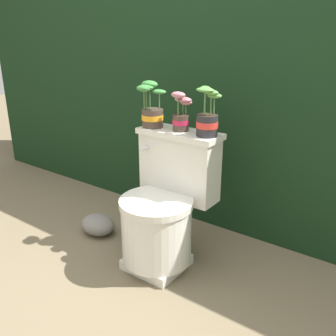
% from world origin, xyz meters
% --- Properties ---
extents(ground_plane, '(12.00, 12.00, 0.00)m').
position_xyz_m(ground_plane, '(0.00, 0.00, 0.00)').
color(ground_plane, '#75664C').
extents(hedge_backdrop, '(4.35, 0.87, 1.60)m').
position_xyz_m(hedge_backdrop, '(0.00, 1.01, 0.80)').
color(hedge_backdrop, black).
rests_on(hedge_backdrop, ground).
extents(toilet, '(0.46, 0.50, 0.73)m').
position_xyz_m(toilet, '(0.08, 0.06, 0.32)').
color(toilet, silver).
rests_on(toilet, ground).
extents(potted_plant_left, '(0.16, 0.12, 0.25)m').
position_xyz_m(potted_plant_left, '(-0.09, 0.18, 0.83)').
color(potted_plant_left, '#47382D').
rests_on(potted_plant_left, toilet).
extents(potted_plant_midleft, '(0.10, 0.10, 0.21)m').
position_xyz_m(potted_plant_midleft, '(0.08, 0.20, 0.81)').
color(potted_plant_midleft, '#47382D').
rests_on(potted_plant_midleft, toilet).
extents(potted_plant_middle, '(0.12, 0.11, 0.24)m').
position_xyz_m(potted_plant_middle, '(0.25, 0.19, 0.82)').
color(potted_plant_middle, '#262628').
rests_on(potted_plant_middle, toilet).
extents(garden_stone, '(0.23, 0.18, 0.13)m').
position_xyz_m(garden_stone, '(-0.44, 0.05, 0.06)').
color(garden_stone, gray).
rests_on(garden_stone, ground).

